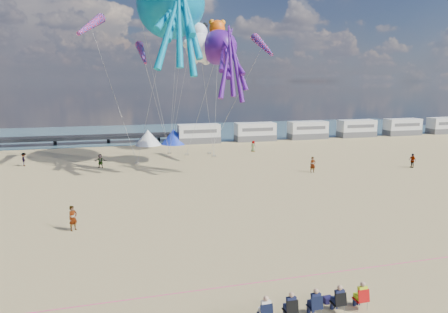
% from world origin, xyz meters
% --- Properties ---
extents(ground, '(120.00, 120.00, 0.00)m').
position_xyz_m(ground, '(0.00, 0.00, 0.00)').
color(ground, tan).
rests_on(ground, ground).
extents(water, '(120.00, 120.00, 0.00)m').
position_xyz_m(water, '(0.00, 55.00, 0.02)').
color(water, '#3A606F').
rests_on(water, ground).
extents(motorhome_0, '(6.60, 2.50, 3.00)m').
position_xyz_m(motorhome_0, '(6.00, 40.00, 1.50)').
color(motorhome_0, silver).
rests_on(motorhome_0, ground).
extents(motorhome_1, '(6.60, 2.50, 3.00)m').
position_xyz_m(motorhome_1, '(15.50, 40.00, 1.50)').
color(motorhome_1, silver).
rests_on(motorhome_1, ground).
extents(motorhome_2, '(6.60, 2.50, 3.00)m').
position_xyz_m(motorhome_2, '(25.00, 40.00, 1.50)').
color(motorhome_2, silver).
rests_on(motorhome_2, ground).
extents(motorhome_3, '(6.60, 2.50, 3.00)m').
position_xyz_m(motorhome_3, '(34.50, 40.00, 1.50)').
color(motorhome_3, silver).
rests_on(motorhome_3, ground).
extents(motorhome_4, '(6.60, 2.50, 3.00)m').
position_xyz_m(motorhome_4, '(44.00, 40.00, 1.50)').
color(motorhome_4, silver).
rests_on(motorhome_4, ground).
extents(motorhome_5, '(6.60, 2.50, 3.00)m').
position_xyz_m(motorhome_5, '(53.50, 40.00, 1.50)').
color(motorhome_5, silver).
rests_on(motorhome_5, ground).
extents(tent_white, '(4.00, 4.00, 2.40)m').
position_xyz_m(tent_white, '(-2.00, 40.00, 1.20)').
color(tent_white, white).
rests_on(tent_white, ground).
extents(tent_blue, '(4.00, 4.00, 2.40)m').
position_xyz_m(tent_blue, '(2.00, 40.00, 1.20)').
color(tent_blue, '#1933CC').
rests_on(tent_blue, ground).
extents(spectator_row, '(6.10, 0.90, 1.30)m').
position_xyz_m(spectator_row, '(1.31, -8.25, 0.65)').
color(spectator_row, black).
rests_on(spectator_row, ground).
extents(cooler_navy, '(0.38, 0.28, 0.30)m').
position_xyz_m(cooler_navy, '(2.40, -7.50, 0.15)').
color(cooler_navy, '#191645').
rests_on(cooler_navy, ground).
extents(rope_line, '(34.00, 0.03, 0.03)m').
position_xyz_m(rope_line, '(0.00, -5.00, 0.02)').
color(rope_line, '#F2338C').
rests_on(rope_line, ground).
extents(standing_person, '(0.73, 0.71, 1.69)m').
position_xyz_m(standing_person, '(-9.46, 4.74, 0.84)').
color(standing_person, tan).
rests_on(standing_person, ground).
extents(beachgoer_0, '(0.66, 0.66, 1.54)m').
position_xyz_m(beachgoer_0, '(11.85, 30.34, 0.77)').
color(beachgoer_0, '#7F6659').
rests_on(beachgoer_0, ground).
extents(beachgoer_2, '(0.68, 0.83, 1.58)m').
position_xyz_m(beachgoer_2, '(-17.11, 27.87, 0.79)').
color(beachgoer_2, '#7F6659').
rests_on(beachgoer_2, ground).
extents(beachgoer_3, '(0.75, 1.13, 1.63)m').
position_xyz_m(beachgoer_3, '(25.97, 15.62, 0.82)').
color(beachgoer_3, '#7F6659').
rests_on(beachgoer_3, ground).
extents(beachgoer_4, '(0.95, 0.45, 1.58)m').
position_xyz_m(beachgoer_4, '(-8.49, 24.66, 0.79)').
color(beachgoer_4, '#7F6659').
rests_on(beachgoer_4, ground).
extents(beachgoer_5, '(1.62, 0.61, 1.71)m').
position_xyz_m(beachgoer_5, '(13.82, 16.29, 0.86)').
color(beachgoer_5, '#7F6659').
rests_on(beachgoer_5, ground).
extents(sandbag_a, '(0.50, 0.35, 0.22)m').
position_xyz_m(sandbag_a, '(-4.33, 25.52, 0.11)').
color(sandbag_a, gray).
rests_on(sandbag_a, ground).
extents(sandbag_b, '(0.50, 0.35, 0.22)m').
position_xyz_m(sandbag_b, '(2.32, 29.84, 0.11)').
color(sandbag_b, gray).
rests_on(sandbag_b, ground).
extents(sandbag_c, '(0.50, 0.35, 0.22)m').
position_xyz_m(sandbag_c, '(5.58, 27.86, 0.11)').
color(sandbag_c, gray).
rests_on(sandbag_c, ground).
extents(sandbag_d, '(0.50, 0.35, 0.22)m').
position_xyz_m(sandbag_d, '(5.46, 30.02, 0.11)').
color(sandbag_d, gray).
rests_on(sandbag_d, ground).
extents(sandbag_e, '(0.50, 0.35, 0.22)m').
position_xyz_m(sandbag_e, '(0.27, 31.63, 0.11)').
color(sandbag_e, gray).
rests_on(sandbag_e, ground).
extents(kite_octopus_teal, '(7.05, 13.06, 14.20)m').
position_xyz_m(kite_octopus_teal, '(-0.02, 25.11, 18.23)').
color(kite_octopus_teal, '#0380AB').
extents(kite_octopus_purple, '(4.57, 9.15, 10.10)m').
position_xyz_m(kite_octopus_purple, '(4.86, 22.15, 13.37)').
color(kite_octopus_purple, '#4C1380').
extents(kite_panda, '(4.08, 3.87, 5.51)m').
position_xyz_m(kite_panda, '(2.84, 22.84, 13.41)').
color(kite_panda, white).
extents(kite_teddy_orange, '(4.79, 4.59, 5.91)m').
position_xyz_m(kite_teddy_orange, '(6.82, 30.37, 14.71)').
color(kite_teddy_orange, '#FC590C').
extents(windsock_left, '(3.21, 7.20, 7.21)m').
position_xyz_m(windsock_left, '(-8.67, 24.27, 15.55)').
color(windsock_left, red).
extents(windsock_mid, '(1.27, 5.60, 5.56)m').
position_xyz_m(windsock_mid, '(10.05, 22.24, 13.72)').
color(windsock_mid, red).
extents(windsock_right, '(1.26, 4.58, 4.52)m').
position_xyz_m(windsock_right, '(-3.52, 21.91, 12.59)').
color(windsock_right, red).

